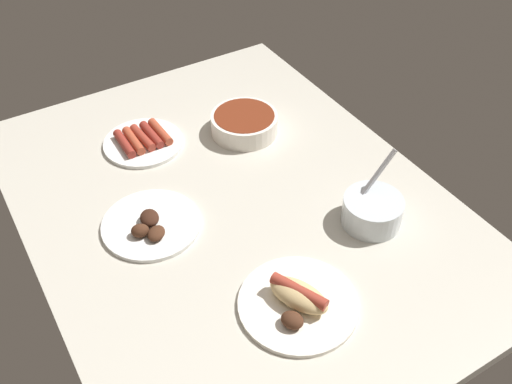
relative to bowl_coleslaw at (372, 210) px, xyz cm
name	(u,v)px	position (x,y,z in cm)	size (l,w,h in cm)	color
ground_plane	(233,206)	(21.61, 22.92, -5.12)	(120.00, 90.00, 3.00)	beige
bowl_coleslaw	(372,210)	(0.00, 0.00, 0.00)	(13.25, 13.55, 15.87)	silver
bowl_chili	(244,123)	(43.22, 7.13, -0.72)	(17.53, 17.53, 5.32)	white
plate_grilled_meat	(151,225)	(23.59, 42.49, -2.75)	(21.89, 21.89, 3.91)	white
plate_sausages	(143,141)	(52.08, 32.12, -2.49)	(20.42, 20.42, 3.24)	white
plate_hotdog_assembled	(298,301)	(-10.68, 26.83, -1.87)	(23.48, 23.48, 5.61)	white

